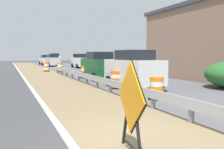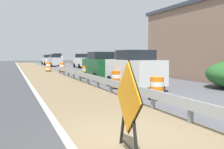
{
  "view_description": "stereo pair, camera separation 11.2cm",
  "coord_description": "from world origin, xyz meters",
  "px_view_note": "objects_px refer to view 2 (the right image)",
  "views": [
    {
      "loc": [
        -2.51,
        -4.92,
        1.96
      ],
      "look_at": [
        1.4,
        4.35,
        1.15
      ],
      "focal_mm": 39.75,
      "sensor_mm": 36.0,
      "label": 1
    },
    {
      "loc": [
        -2.41,
        -4.96,
        1.96
      ],
      "look_at": [
        1.4,
        4.35,
        1.15
      ],
      "focal_mm": 39.75,
      "sensor_mm": 36.0,
      "label": 2
    }
  ],
  "objects_px": {
    "traffic_barrel_nearest": "(157,89)",
    "car_lead_near_lane": "(55,60)",
    "car_lead_far_lane": "(100,66)",
    "car_distant_b": "(134,69)",
    "car_trailing_near_lane": "(82,61)",
    "traffic_barrel_close": "(116,81)",
    "traffic_barrel_farthest": "(62,67)",
    "car_mid_far_lane": "(97,62)",
    "traffic_barrel_far": "(48,67)",
    "warning_sign_diamond": "(128,102)",
    "traffic_barrel_farther": "(62,68)",
    "traffic_barrel_mid": "(85,73)",
    "utility_pole_near": "(210,23)",
    "car_distant_a": "(57,58)",
    "car_trailing_far_lane": "(48,60)"
  },
  "relations": [
    {
      "from": "traffic_barrel_mid",
      "to": "utility_pole_near",
      "type": "height_order",
      "value": "utility_pole_near"
    },
    {
      "from": "car_distant_b",
      "to": "car_lead_far_lane",
      "type": "bearing_deg",
      "value": -1.25
    },
    {
      "from": "car_trailing_near_lane",
      "to": "car_lead_far_lane",
      "type": "bearing_deg",
      "value": -12.26
    },
    {
      "from": "car_lead_far_lane",
      "to": "car_distant_b",
      "type": "distance_m",
      "value": 5.75
    },
    {
      "from": "traffic_barrel_close",
      "to": "traffic_barrel_farther",
      "type": "bearing_deg",
      "value": 90.83
    },
    {
      "from": "traffic_barrel_farther",
      "to": "car_distant_a",
      "type": "relative_size",
      "value": 0.24
    },
    {
      "from": "traffic_barrel_close",
      "to": "car_lead_near_lane",
      "type": "xyz_separation_m",
      "value": [
        1.24,
        28.85,
        0.56
      ]
    },
    {
      "from": "car_lead_far_lane",
      "to": "car_mid_far_lane",
      "type": "distance_m",
      "value": 11.35
    },
    {
      "from": "traffic_barrel_nearest",
      "to": "traffic_barrel_farther",
      "type": "bearing_deg",
      "value": 91.49
    },
    {
      "from": "traffic_barrel_far",
      "to": "car_trailing_near_lane",
      "type": "bearing_deg",
      "value": 46.93
    },
    {
      "from": "car_trailing_near_lane",
      "to": "car_distant_a",
      "type": "relative_size",
      "value": 0.95
    },
    {
      "from": "warning_sign_diamond",
      "to": "car_lead_near_lane",
      "type": "bearing_deg",
      "value": -90.33
    },
    {
      "from": "traffic_barrel_nearest",
      "to": "traffic_barrel_farthest",
      "type": "height_order",
      "value": "traffic_barrel_farthest"
    },
    {
      "from": "car_lead_near_lane",
      "to": "utility_pole_near",
      "type": "distance_m",
      "value": 28.58
    },
    {
      "from": "car_mid_far_lane",
      "to": "car_trailing_near_lane",
      "type": "bearing_deg",
      "value": 179.95
    },
    {
      "from": "warning_sign_diamond",
      "to": "traffic_barrel_farthest",
      "type": "height_order",
      "value": "warning_sign_diamond"
    },
    {
      "from": "car_trailing_far_lane",
      "to": "traffic_barrel_nearest",
      "type": "bearing_deg",
      "value": 176.82
    },
    {
      "from": "traffic_barrel_mid",
      "to": "car_trailing_far_lane",
      "type": "relative_size",
      "value": 0.23
    },
    {
      "from": "traffic_barrel_close",
      "to": "car_lead_near_lane",
      "type": "height_order",
      "value": "car_lead_near_lane"
    },
    {
      "from": "car_mid_far_lane",
      "to": "car_lead_near_lane",
      "type": "bearing_deg",
      "value": -166.64
    },
    {
      "from": "car_distant_a",
      "to": "car_distant_b",
      "type": "xyz_separation_m",
      "value": [
        -3.2,
        -43.97,
        -0.01
      ]
    },
    {
      "from": "car_lead_far_lane",
      "to": "car_distant_b",
      "type": "bearing_deg",
      "value": 179.14
    },
    {
      "from": "traffic_barrel_close",
      "to": "car_trailing_near_lane",
      "type": "relative_size",
      "value": 0.25
    },
    {
      "from": "car_trailing_near_lane",
      "to": "car_lead_far_lane",
      "type": "xyz_separation_m",
      "value": [
        -3.3,
        -17.25,
        0.05
      ]
    },
    {
      "from": "car_trailing_near_lane",
      "to": "car_mid_far_lane",
      "type": "height_order",
      "value": "car_mid_far_lane"
    },
    {
      "from": "car_distant_a",
      "to": "utility_pole_near",
      "type": "height_order",
      "value": "utility_pole_near"
    },
    {
      "from": "traffic_barrel_nearest",
      "to": "car_lead_near_lane",
      "type": "bearing_deg",
      "value": 88.31
    },
    {
      "from": "car_lead_far_lane",
      "to": "car_trailing_far_lane",
      "type": "xyz_separation_m",
      "value": [
        0.15,
        30.4,
        -0.12
      ]
    },
    {
      "from": "car_mid_far_lane",
      "to": "traffic_barrel_nearest",
      "type": "bearing_deg",
      "value": -12.14
    },
    {
      "from": "traffic_barrel_nearest",
      "to": "car_lead_far_lane",
      "type": "bearing_deg",
      "value": 85.63
    },
    {
      "from": "traffic_barrel_far",
      "to": "utility_pole_near",
      "type": "bearing_deg",
      "value": -57.83
    },
    {
      "from": "traffic_barrel_farther",
      "to": "traffic_barrel_far",
      "type": "bearing_deg",
      "value": 129.55
    },
    {
      "from": "car_distant_a",
      "to": "traffic_barrel_mid",
      "type": "bearing_deg",
      "value": -4.28
    },
    {
      "from": "traffic_barrel_farther",
      "to": "car_distant_b",
      "type": "relative_size",
      "value": 0.23
    },
    {
      "from": "warning_sign_diamond",
      "to": "traffic_barrel_farther",
      "type": "distance_m",
      "value": 23.92
    },
    {
      "from": "warning_sign_diamond",
      "to": "traffic_barrel_close",
      "type": "bearing_deg",
      "value": -104.94
    },
    {
      "from": "car_lead_near_lane",
      "to": "car_distant_a",
      "type": "relative_size",
      "value": 0.97
    },
    {
      "from": "traffic_barrel_farther",
      "to": "car_mid_far_lane",
      "type": "bearing_deg",
      "value": 16.97
    },
    {
      "from": "traffic_barrel_far",
      "to": "car_trailing_near_lane",
      "type": "relative_size",
      "value": 0.26
    },
    {
      "from": "warning_sign_diamond",
      "to": "traffic_barrel_mid",
      "type": "distance_m",
      "value": 16.01
    },
    {
      "from": "traffic_barrel_nearest",
      "to": "traffic_barrel_farthest",
      "type": "bearing_deg",
      "value": 90.84
    },
    {
      "from": "car_trailing_near_lane",
      "to": "car_distant_b",
      "type": "height_order",
      "value": "car_distant_b"
    },
    {
      "from": "car_lead_near_lane",
      "to": "utility_pole_near",
      "type": "height_order",
      "value": "utility_pole_near"
    },
    {
      "from": "traffic_barrel_farther",
      "to": "utility_pole_near",
      "type": "height_order",
      "value": "utility_pole_near"
    },
    {
      "from": "traffic_barrel_nearest",
      "to": "traffic_barrel_far",
      "type": "bearing_deg",
      "value": 95.05
    },
    {
      "from": "car_lead_far_lane",
      "to": "car_trailing_far_lane",
      "type": "relative_size",
      "value": 0.89
    },
    {
      "from": "warning_sign_diamond",
      "to": "car_lead_near_lane",
      "type": "distance_m",
      "value": 37.86
    },
    {
      "from": "traffic_barrel_close",
      "to": "traffic_barrel_farthest",
      "type": "bearing_deg",
      "value": 90.08
    },
    {
      "from": "car_mid_far_lane",
      "to": "car_distant_b",
      "type": "height_order",
      "value": "car_distant_b"
    },
    {
      "from": "traffic_barrel_mid",
      "to": "car_distant_b",
      "type": "relative_size",
      "value": 0.23
    }
  ]
}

